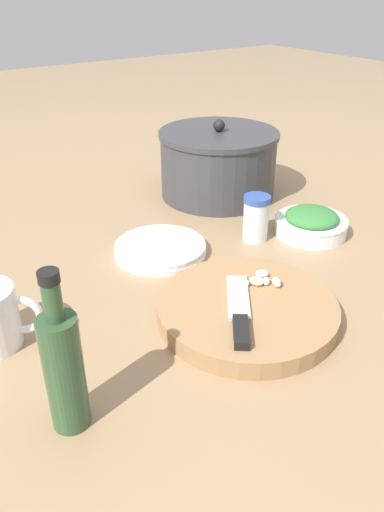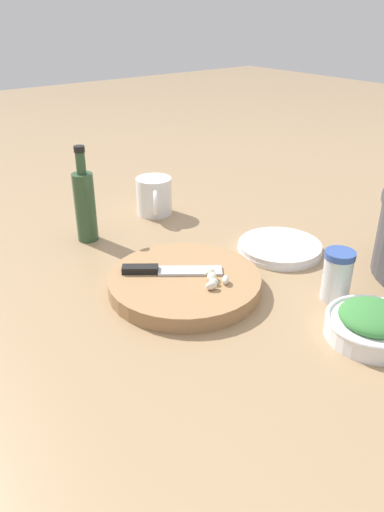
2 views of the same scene
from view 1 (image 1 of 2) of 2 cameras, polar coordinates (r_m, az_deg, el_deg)
ground_plane at (r=0.85m, az=0.54°, el=-4.65°), size 5.00×5.00×0.00m
cutting_board at (r=0.80m, az=6.31°, el=-6.15°), size 0.29×0.29×0.03m
chef_knife at (r=0.76m, az=5.45°, el=-6.49°), size 0.14×0.17×0.01m
garlic_cloves at (r=0.83m, az=7.97°, el=-2.73°), size 0.06×0.06×0.02m
herb_bowl at (r=1.07m, az=13.47°, el=3.72°), size 0.15×0.15×0.06m
spice_jar at (r=1.02m, az=7.31°, el=4.35°), size 0.05×0.05×0.10m
plate_stack at (r=0.98m, az=-3.64°, el=0.82°), size 0.18×0.18×0.02m
oil_bottle at (r=0.60m, az=-14.45°, el=-12.31°), size 0.05×0.05×0.22m
stock_pot at (r=1.22m, az=3.00°, el=10.49°), size 0.28×0.28×0.19m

